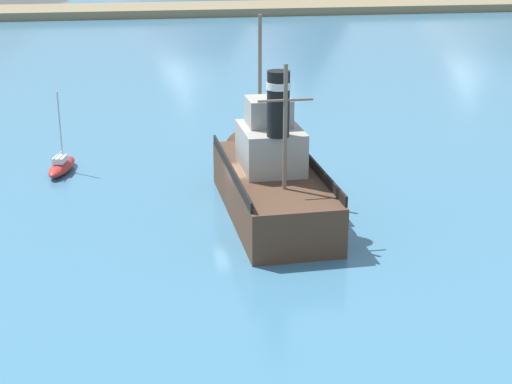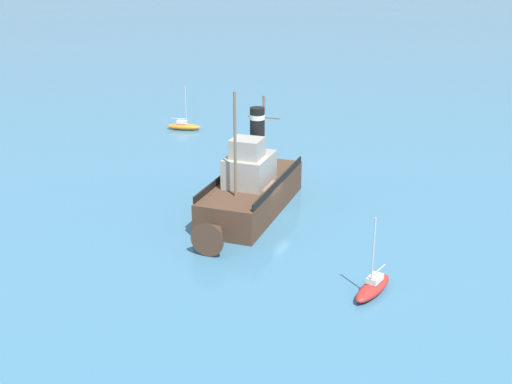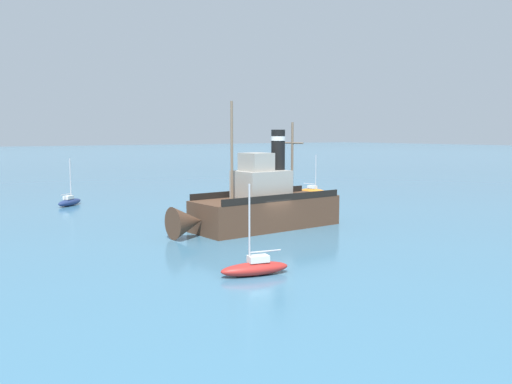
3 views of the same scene
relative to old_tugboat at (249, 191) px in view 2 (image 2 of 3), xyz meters
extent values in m
plane|color=teal|center=(-1.69, -0.16, -1.83)|extent=(600.00, 600.00, 0.00)
cube|color=#4C3323|center=(0.02, -0.61, -0.63)|extent=(4.86, 12.16, 2.40)
cone|color=#4C3323|center=(-0.25, 6.58, -0.63)|extent=(2.44, 2.49, 2.35)
cube|color=#9E998E|center=(0.00, -0.11, 1.67)|extent=(3.15, 4.11, 2.20)
cube|color=#9E998E|center=(-0.01, 0.38, 3.47)|extent=(2.28, 2.08, 1.40)
cylinder|color=black|center=(0.07, -1.81, 4.37)|extent=(1.10, 1.10, 3.20)
cylinder|color=silver|center=(0.07, -1.81, 5.27)|extent=(1.16, 1.16, 0.35)
cylinder|color=#75604C|center=(-0.10, 2.68, 4.32)|extent=(0.20, 0.20, 7.50)
cylinder|color=#75604C|center=(0.13, -3.31, 3.57)|extent=(0.20, 0.20, 6.00)
cylinder|color=#75604C|center=(0.13, -3.31, 4.89)|extent=(2.60, 0.22, 0.12)
cube|color=black|center=(-2.13, -0.70, 0.82)|extent=(0.56, 11.40, 0.50)
cube|color=black|center=(2.18, -0.53, 0.82)|extent=(0.56, 11.40, 0.50)
ellipsoid|color=orange|center=(16.03, -19.59, -1.48)|extent=(3.95, 1.94, 0.70)
cube|color=silver|center=(16.23, -19.54, -0.95)|extent=(1.22, 0.87, 0.36)
cylinder|color=#B7B7BC|center=(15.74, -19.66, 0.97)|extent=(0.10, 0.10, 4.20)
cylinder|color=#B7B7BC|center=(16.61, -19.45, -0.58)|extent=(1.77, 0.49, 0.08)
ellipsoid|color=#B22823|center=(-11.32, 8.44, -1.48)|extent=(1.95, 3.95, 0.70)
cube|color=silver|center=(-11.37, 8.24, -0.95)|extent=(0.88, 1.22, 0.36)
cylinder|color=#B7B7BC|center=(-11.26, 8.73, 0.97)|extent=(0.10, 0.10, 4.20)
cylinder|color=#B7B7BC|center=(-11.46, 7.86, -0.58)|extent=(0.49, 1.77, 0.08)
camera|label=1|loc=(-6.68, -38.01, 13.00)|focal=55.00mm
camera|label=2|loc=(-17.37, 41.43, 16.95)|focal=45.00mm
camera|label=3|loc=(-34.37, 24.56, 5.68)|focal=38.00mm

